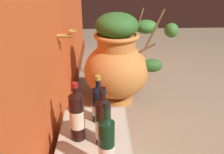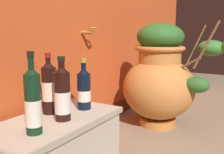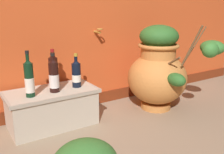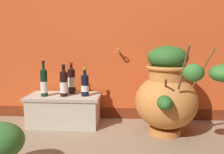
{
  "view_description": "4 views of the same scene",
  "coord_description": "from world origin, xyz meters",
  "px_view_note": "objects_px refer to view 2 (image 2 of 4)",
  "views": [
    {
      "loc": [
        -1.47,
        0.82,
        1.13
      ],
      "look_at": [
        0.06,
        0.75,
        0.45
      ],
      "focal_mm": 38.9,
      "sensor_mm": 36.0,
      "label": 1
    },
    {
      "loc": [
        -1.37,
        -0.02,
        0.73
      ],
      "look_at": [
        -0.08,
        0.76,
        0.47
      ],
      "focal_mm": 41.03,
      "sensor_mm": 36.0,
      "label": 2
    },
    {
      "loc": [
        -1.11,
        -1.06,
        0.96
      ],
      "look_at": [
        0.11,
        0.85,
        0.34
      ],
      "focal_mm": 40.73,
      "sensor_mm": 36.0,
      "label": 3
    },
    {
      "loc": [
        0.17,
        -1.47,
        0.86
      ],
      "look_at": [
        0.01,
        0.86,
        0.5
      ],
      "focal_mm": 38.53,
      "sensor_mm": 36.0,
      "label": 4
    }
  ],
  "objects_px": {
    "wine_bottle_left": "(84,88)",
    "wine_bottle_right": "(49,87)",
    "wine_bottle_back": "(33,102)",
    "terracotta_urn": "(162,78)",
    "wine_bottle_middle": "(62,94)"
  },
  "relations": [
    {
      "from": "terracotta_urn",
      "to": "wine_bottle_right",
      "type": "distance_m",
      "value": 0.99
    },
    {
      "from": "wine_bottle_right",
      "to": "wine_bottle_back",
      "type": "distance_m",
      "value": 0.28
    },
    {
      "from": "wine_bottle_middle",
      "to": "wine_bottle_back",
      "type": "distance_m",
      "value": 0.2
    },
    {
      "from": "terracotta_urn",
      "to": "wine_bottle_middle",
      "type": "distance_m",
      "value": 1.0
    },
    {
      "from": "wine_bottle_back",
      "to": "wine_bottle_left",
      "type": "bearing_deg",
      "value": 5.31
    },
    {
      "from": "terracotta_urn",
      "to": "wine_bottle_middle",
      "type": "relative_size",
      "value": 2.64
    },
    {
      "from": "wine_bottle_left",
      "to": "wine_bottle_back",
      "type": "xyz_separation_m",
      "value": [
        -0.4,
        -0.04,
        0.02
      ]
    },
    {
      "from": "wine_bottle_middle",
      "to": "wine_bottle_right",
      "type": "relative_size",
      "value": 0.98
    },
    {
      "from": "terracotta_urn",
      "to": "wine_bottle_left",
      "type": "relative_size",
      "value": 2.9
    },
    {
      "from": "wine_bottle_left",
      "to": "wine_bottle_back",
      "type": "relative_size",
      "value": 0.82
    },
    {
      "from": "wine_bottle_middle",
      "to": "wine_bottle_back",
      "type": "relative_size",
      "value": 0.9
    },
    {
      "from": "wine_bottle_left",
      "to": "wine_bottle_right",
      "type": "distance_m",
      "value": 0.19
    },
    {
      "from": "wine_bottle_right",
      "to": "wine_bottle_back",
      "type": "height_order",
      "value": "wine_bottle_back"
    },
    {
      "from": "wine_bottle_right",
      "to": "wine_bottle_left",
      "type": "bearing_deg",
      "value": -34.12
    },
    {
      "from": "terracotta_urn",
      "to": "wine_bottle_back",
      "type": "bearing_deg",
      "value": 173.73
    }
  ]
}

